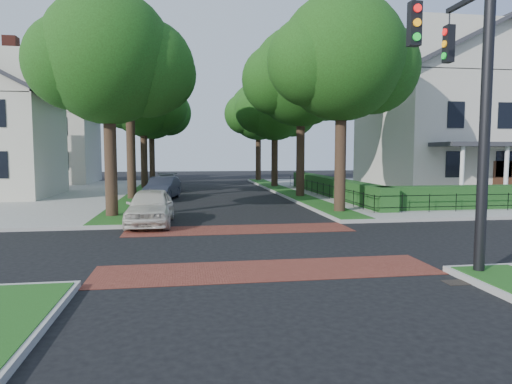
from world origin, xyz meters
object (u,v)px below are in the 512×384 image
at_px(parked_car_middle, 163,188).
at_px(traffic_signal, 474,86).
at_px(parked_car_front, 150,207).
at_px(parked_car_rear, 167,182).

bearing_deg(parked_car_middle, traffic_signal, -56.99).
distance_m(parked_car_front, parked_car_middle, 10.51).
distance_m(parked_car_front, parked_car_rear, 17.04).
bearing_deg(traffic_signal, parked_car_rear, 107.79).
bearing_deg(parked_car_rear, parked_car_front, -91.24).
relative_size(parked_car_middle, parked_car_rear, 0.95).
xyz_separation_m(traffic_signal, parked_car_middle, (-8.49, 19.92, -3.96)).
height_order(traffic_signal, parked_car_middle, traffic_signal).
bearing_deg(parked_car_middle, parked_car_front, -80.06).
distance_m(traffic_signal, parked_car_rear, 28.07).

